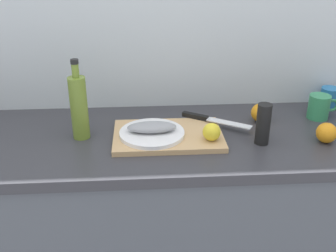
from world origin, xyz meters
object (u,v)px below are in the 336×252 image
(coffee_mug_0, at_px, (319,107))
(cutting_board, at_px, (168,136))
(fish_fillet, at_px, (152,127))
(chef_knife, at_px, (207,119))
(pepper_mill, at_px, (263,124))
(lemon_0, at_px, (212,132))
(orange_0, at_px, (327,133))
(white_plate, at_px, (152,133))
(olive_oil_bottle, at_px, (79,106))
(coffee_mug_2, at_px, (330,97))

(coffee_mug_0, bearing_deg, cutting_board, -167.37)
(fish_fillet, height_order, coffee_mug_0, coffee_mug_0)
(fish_fillet, relative_size, chef_knife, 0.70)
(pepper_mill, bearing_deg, lemon_0, -179.29)
(chef_knife, height_order, pepper_mill, pepper_mill)
(coffee_mug_0, height_order, pepper_mill, pepper_mill)
(orange_0, xyz_separation_m, pepper_mill, (-0.24, 0.01, 0.04))
(chef_knife, distance_m, coffee_mug_0, 0.48)
(chef_knife, xyz_separation_m, pepper_mill, (0.18, -0.17, 0.05))
(orange_0, bearing_deg, chef_knife, 157.15)
(cutting_board, bearing_deg, chef_knife, 31.91)
(fish_fillet, bearing_deg, white_plate, -90.00)
(chef_knife, height_order, lemon_0, lemon_0)
(olive_oil_bottle, bearing_deg, fish_fillet, -8.98)
(chef_knife, height_order, olive_oil_bottle, olive_oil_bottle)
(lemon_0, relative_size, coffee_mug_2, 0.54)
(cutting_board, height_order, coffee_mug_2, coffee_mug_2)
(cutting_board, xyz_separation_m, lemon_0, (0.15, -0.07, 0.04))
(cutting_board, height_order, olive_oil_bottle, olive_oil_bottle)
(olive_oil_bottle, relative_size, pepper_mill, 1.97)
(chef_knife, relative_size, pepper_mill, 1.70)
(coffee_mug_2, bearing_deg, olive_oil_bottle, -167.91)
(cutting_board, relative_size, pepper_mill, 2.65)
(coffee_mug_0, distance_m, pepper_mill, 0.36)
(lemon_0, bearing_deg, white_plate, 165.63)
(orange_0, bearing_deg, cutting_board, 172.92)
(chef_knife, distance_m, orange_0, 0.45)
(lemon_0, distance_m, orange_0, 0.43)
(fish_fillet, xyz_separation_m, olive_oil_bottle, (-0.27, 0.04, 0.07))
(cutting_board, xyz_separation_m, pepper_mill, (0.34, -0.06, 0.07))
(fish_fillet, bearing_deg, coffee_mug_0, 12.49)
(coffee_mug_0, bearing_deg, orange_0, -105.63)
(olive_oil_bottle, distance_m, orange_0, 0.92)
(cutting_board, relative_size, white_plate, 1.68)
(coffee_mug_0, bearing_deg, fish_fillet, -167.51)
(fish_fillet, xyz_separation_m, chef_knife, (0.23, 0.11, -0.02))
(chef_knife, xyz_separation_m, lemon_0, (-0.01, -0.17, 0.02))
(orange_0, bearing_deg, coffee_mug_2, 64.32)
(olive_oil_bottle, relative_size, coffee_mug_2, 2.50)
(lemon_0, bearing_deg, coffee_mug_0, 23.34)
(cutting_board, xyz_separation_m, olive_oil_bottle, (-0.33, 0.03, 0.12))
(lemon_0, xyz_separation_m, olive_oil_bottle, (-0.48, 0.10, 0.07))
(cutting_board, xyz_separation_m, orange_0, (0.58, -0.07, 0.03))
(chef_knife, height_order, coffee_mug_0, coffee_mug_0)
(cutting_board, height_order, orange_0, orange_0)
(chef_knife, bearing_deg, pepper_mill, -11.67)
(chef_knife, relative_size, coffee_mug_2, 2.15)
(olive_oil_bottle, bearing_deg, pepper_mill, -8.05)
(coffee_mug_0, bearing_deg, pepper_mill, -145.21)
(coffee_mug_2, distance_m, orange_0, 0.37)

